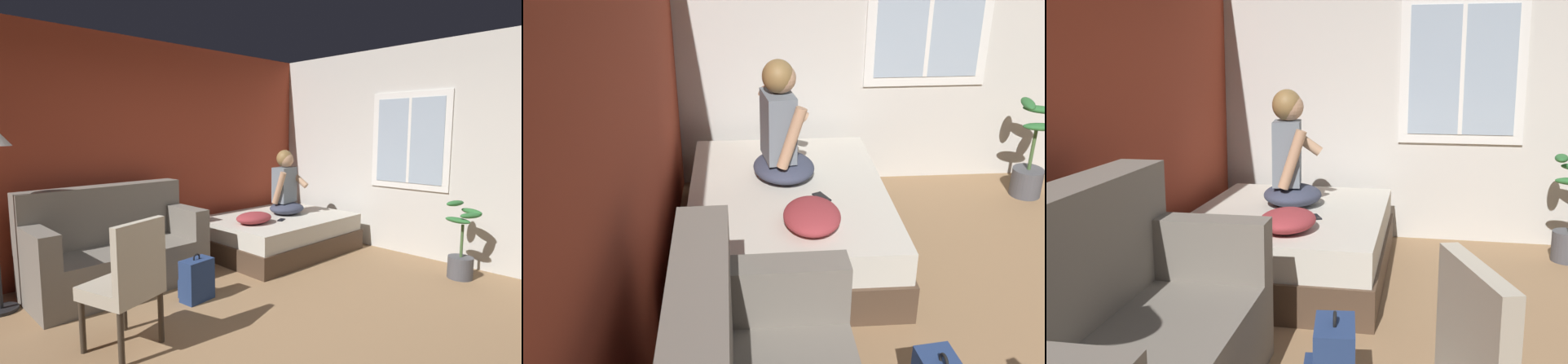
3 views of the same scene
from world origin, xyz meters
The scene contains 11 objects.
ground_plane centered at (0.00, 0.00, 0.00)m, with size 40.00×40.00×0.00m, color #93704C.
wall_back_accent centered at (0.00, 2.57, 1.35)m, with size 11.08×0.16×2.70m, color #993823.
wall_side_with_window centered at (3.12, 0.01, 1.35)m, with size 0.19×6.39×2.70m.
bed centered at (1.91, 1.65, 0.24)m, with size 1.91×1.42×0.48m.
couch centered at (-0.23, 1.92, 0.39)m, with size 1.71×0.85×1.04m.
side_chair centered at (-0.70, 0.66, 0.53)m, with size 0.58×0.58×0.98m.
person_seated centered at (2.09, 1.68, 0.84)m, with size 0.58×0.52×0.88m.
backpack centered at (0.17, 1.07, 0.19)m, with size 0.32×0.26×0.46m.
throw_pillow centered at (1.36, 1.54, 0.55)m, with size 0.48×0.36×0.14m, color #993338.
cell_phone centered at (1.74, 1.43, 0.48)m, with size 0.07×0.14×0.01m, color black.
potted_plant centered at (2.60, -0.46, 0.30)m, with size 0.39×0.37×0.85m.
Camera 1 is at (-1.96, -2.05, 1.60)m, focal length 28.00 mm.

